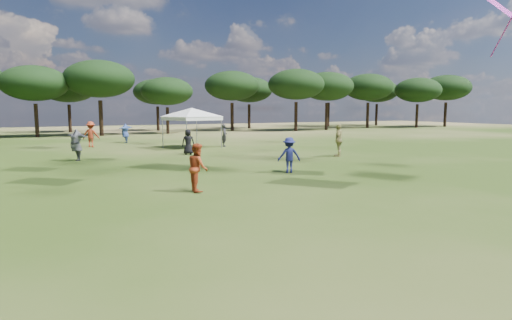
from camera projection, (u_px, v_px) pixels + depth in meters
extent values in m
cylinder|color=black|center=(37.00, 121.00, 41.05)|extent=(0.37, 0.37, 3.21)
ellipsoid|color=black|center=(34.00, 83.00, 40.62)|extent=(6.24, 6.24, 3.36)
cylinder|color=black|center=(101.00, 118.00, 43.24)|extent=(0.41, 0.41, 3.56)
ellipsoid|color=black|center=(99.00, 79.00, 42.77)|extent=(6.91, 6.91, 3.73)
cylinder|color=black|center=(168.00, 121.00, 46.68)|extent=(0.33, 0.33, 2.88)
ellipsoid|color=black|center=(167.00, 91.00, 46.30)|extent=(5.60, 5.60, 3.02)
cylinder|color=black|center=(232.00, 117.00, 52.76)|extent=(0.39, 0.39, 3.44)
ellipsoid|color=black|center=(232.00, 86.00, 52.30)|extent=(6.69, 6.69, 3.60)
cylinder|color=black|center=(296.00, 117.00, 52.33)|extent=(0.40, 0.40, 3.53)
ellipsoid|color=black|center=(296.00, 84.00, 51.86)|extent=(6.86, 6.86, 3.70)
cylinder|color=black|center=(326.00, 116.00, 54.88)|extent=(0.40, 0.40, 3.47)
ellipsoid|color=black|center=(327.00, 86.00, 54.42)|extent=(6.74, 6.74, 3.63)
cylinder|color=black|center=(368.00, 115.00, 60.48)|extent=(0.41, 0.41, 3.57)
ellipsoid|color=black|center=(368.00, 87.00, 60.01)|extent=(6.94, 6.94, 3.74)
cylinder|color=black|center=(417.00, 116.00, 61.61)|extent=(0.38, 0.38, 3.35)
ellipsoid|color=black|center=(418.00, 90.00, 61.17)|extent=(6.51, 6.51, 3.51)
cylinder|color=black|center=(445.00, 115.00, 64.95)|extent=(0.42, 0.42, 3.66)
ellipsoid|color=black|center=(447.00, 88.00, 64.46)|extent=(7.10, 7.10, 3.83)
cylinder|color=black|center=(70.00, 118.00, 49.57)|extent=(0.37, 0.37, 3.20)
ellipsoid|color=black|center=(68.00, 88.00, 49.14)|extent=(6.21, 6.21, 3.35)
cylinder|color=black|center=(158.00, 119.00, 53.01)|extent=(0.34, 0.34, 2.99)
ellipsoid|color=black|center=(157.00, 92.00, 52.61)|extent=(5.81, 5.81, 3.13)
cylinder|color=black|center=(249.00, 116.00, 59.08)|extent=(0.38, 0.38, 3.31)
ellipsoid|color=black|center=(249.00, 90.00, 58.64)|extent=(6.43, 6.43, 3.47)
cylinder|color=black|center=(328.00, 115.00, 65.53)|extent=(0.42, 0.42, 3.64)
ellipsoid|color=black|center=(329.00, 88.00, 65.04)|extent=(7.06, 7.06, 3.81)
cylinder|color=black|center=(376.00, 115.00, 69.07)|extent=(0.40, 0.40, 3.46)
ellipsoid|color=black|center=(377.00, 91.00, 68.61)|extent=(6.72, 6.72, 3.62)
cylinder|color=gray|center=(187.00, 135.00, 27.90)|extent=(0.06, 0.06, 2.13)
cylinder|color=gray|center=(222.00, 133.00, 29.92)|extent=(0.06, 0.06, 2.13)
cylinder|color=gray|center=(163.00, 133.00, 30.00)|extent=(0.06, 0.06, 2.13)
cylinder|color=gray|center=(197.00, 131.00, 32.02)|extent=(0.06, 0.06, 2.13)
cube|color=white|center=(192.00, 118.00, 29.84)|extent=(3.86, 3.86, 0.25)
pyramid|color=white|center=(192.00, 108.00, 29.75)|extent=(6.02, 6.02, 0.60)
imported|color=#4C4C51|center=(76.00, 145.00, 22.60)|extent=(1.29, 2.14, 1.69)
imported|color=#989053|center=(339.00, 140.00, 24.61)|extent=(1.12, 1.09, 1.89)
imported|color=#29282D|center=(224.00, 135.00, 31.05)|extent=(0.60, 0.71, 1.64)
imported|color=black|center=(188.00, 142.00, 25.65)|extent=(0.86, 0.70, 1.53)
imported|color=maroon|center=(91.00, 134.00, 30.57)|extent=(1.37, 1.16, 1.84)
imported|color=navy|center=(289.00, 155.00, 18.41)|extent=(1.12, 0.85, 1.54)
imported|color=#A33B1B|center=(198.00, 167.00, 14.25)|extent=(0.72, 0.87, 1.63)
imported|color=navy|center=(125.00, 133.00, 34.41)|extent=(1.62, 1.82, 1.56)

